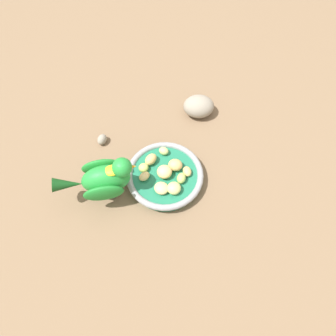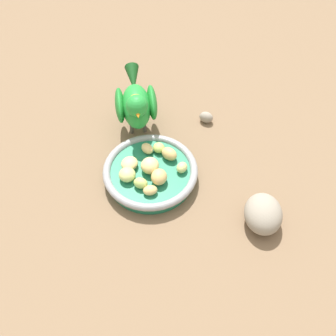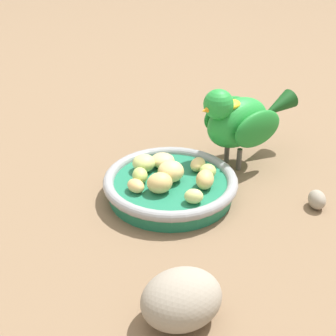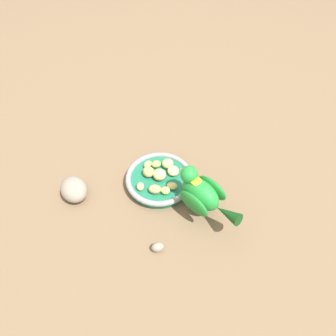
% 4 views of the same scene
% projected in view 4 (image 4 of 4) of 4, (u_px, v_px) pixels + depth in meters
% --- Properties ---
extents(ground_plane, '(4.00, 4.00, 0.00)m').
position_uv_depth(ground_plane, '(169.00, 180.00, 0.88)').
color(ground_plane, '#7A6047').
extents(feeding_bowl, '(0.19, 0.19, 0.03)m').
position_uv_depth(feeding_bowl, '(159.00, 179.00, 0.86)').
color(feeding_bowl, '#1E7251').
rests_on(feeding_bowl, ground_plane).
extents(apple_piece_0, '(0.05, 0.05, 0.03)m').
position_uv_depth(apple_piece_0, '(159.00, 175.00, 0.84)').
color(apple_piece_0, '#E5C67F').
rests_on(apple_piece_0, feeding_bowl).
extents(apple_piece_1, '(0.05, 0.05, 0.03)m').
position_uv_depth(apple_piece_1, '(148.00, 172.00, 0.85)').
color(apple_piece_1, tan).
rests_on(apple_piece_1, feeding_bowl).
extents(apple_piece_2, '(0.04, 0.04, 0.03)m').
position_uv_depth(apple_piece_2, '(155.00, 189.00, 0.81)').
color(apple_piece_2, tan).
rests_on(apple_piece_2, feeding_bowl).
extents(apple_piece_3, '(0.04, 0.04, 0.02)m').
position_uv_depth(apple_piece_3, '(168.00, 164.00, 0.87)').
color(apple_piece_3, '#C6D17A').
rests_on(apple_piece_3, feeding_bowl).
extents(apple_piece_4, '(0.03, 0.03, 0.02)m').
position_uv_depth(apple_piece_4, '(147.00, 165.00, 0.87)').
color(apple_piece_4, tan).
rests_on(apple_piece_4, feeding_bowl).
extents(apple_piece_5, '(0.03, 0.03, 0.02)m').
position_uv_depth(apple_piece_5, '(172.00, 186.00, 0.82)').
color(apple_piece_5, '#E5C67F').
rests_on(apple_piece_5, feeding_bowl).
extents(apple_piece_6, '(0.03, 0.03, 0.02)m').
position_uv_depth(apple_piece_6, '(165.00, 190.00, 0.81)').
color(apple_piece_6, '#B2CC66').
rests_on(apple_piece_6, feeding_bowl).
extents(apple_piece_7, '(0.05, 0.05, 0.02)m').
position_uv_depth(apple_piece_7, '(173.00, 171.00, 0.86)').
color(apple_piece_7, '#E5C67F').
rests_on(apple_piece_7, feeding_bowl).
extents(apple_piece_8, '(0.04, 0.03, 0.02)m').
position_uv_depth(apple_piece_8, '(156.00, 164.00, 0.87)').
color(apple_piece_8, '#B2CC66').
rests_on(apple_piece_8, feeding_bowl).
extents(apple_piece_9, '(0.03, 0.03, 0.02)m').
position_uv_depth(apple_piece_9, '(140.00, 186.00, 0.82)').
color(apple_piece_9, '#C6D17A').
rests_on(apple_piece_9, feeding_bowl).
extents(parrot, '(0.19, 0.11, 0.14)m').
position_uv_depth(parrot, '(202.00, 193.00, 0.75)').
color(parrot, '#59544C').
rests_on(parrot, ground_plane).
extents(rock_large, '(0.11, 0.10, 0.06)m').
position_uv_depth(rock_large, '(74.00, 189.00, 0.82)').
color(rock_large, gray).
rests_on(rock_large, ground_plane).
extents(pebble_0, '(0.04, 0.04, 0.03)m').
position_uv_depth(pebble_0, '(158.00, 247.00, 0.73)').
color(pebble_0, gray).
rests_on(pebble_0, ground_plane).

